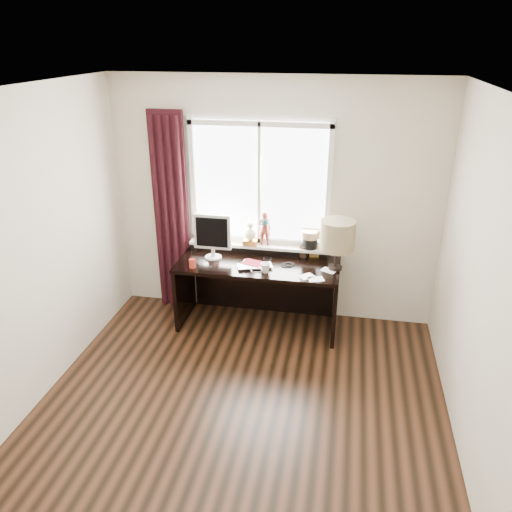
% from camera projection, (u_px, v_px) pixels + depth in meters
% --- Properties ---
extents(floor, '(3.50, 4.00, 0.00)m').
position_uv_depth(floor, '(233.00, 430.00, 4.05)').
color(floor, '#432515').
rests_on(floor, ground).
extents(ceiling, '(3.50, 4.00, 0.00)m').
position_uv_depth(ceiling, '(225.00, 96.00, 2.99)').
color(ceiling, white).
rests_on(ceiling, wall_back).
extents(wall_back, '(3.50, 0.00, 2.60)m').
position_uv_depth(wall_back, '(274.00, 203.00, 5.32)').
color(wall_back, beige).
rests_on(wall_back, ground).
extents(wall_left, '(0.00, 4.00, 2.60)m').
position_uv_depth(wall_left, '(8.00, 268.00, 3.82)').
color(wall_left, beige).
rests_on(wall_left, ground).
extents(wall_right, '(0.00, 4.00, 2.60)m').
position_uv_depth(wall_right, '(493.00, 312.00, 3.22)').
color(wall_right, beige).
rests_on(wall_right, ground).
extents(laptop, '(0.41, 0.33, 0.03)m').
position_uv_depth(laptop, '(255.00, 266.00, 5.12)').
color(laptop, silver).
rests_on(laptop, desk).
extents(mug, '(0.14, 0.14, 0.10)m').
position_uv_depth(mug, '(265.00, 267.00, 5.00)').
color(mug, white).
rests_on(mug, desk).
extents(red_cup, '(0.07, 0.07, 0.09)m').
position_uv_depth(red_cup, '(192.00, 263.00, 5.11)').
color(red_cup, '#A12E1E').
rests_on(red_cup, desk).
extents(window, '(1.52, 0.20, 1.40)m').
position_uv_depth(window, '(261.00, 203.00, 5.29)').
color(window, white).
rests_on(window, ground).
extents(curtain, '(0.38, 0.09, 2.25)m').
position_uv_depth(curtain, '(171.00, 215.00, 5.50)').
color(curtain, black).
rests_on(curtain, floor).
extents(desk, '(1.70, 0.70, 0.75)m').
position_uv_depth(desk, '(260.00, 280.00, 5.41)').
color(desk, black).
rests_on(desk, floor).
extents(monitor, '(0.40, 0.18, 0.49)m').
position_uv_depth(monitor, '(212.00, 234.00, 5.23)').
color(monitor, beige).
rests_on(monitor, desk).
extents(notebook_stack, '(0.25, 0.20, 0.03)m').
position_uv_depth(notebook_stack, '(252.00, 264.00, 5.17)').
color(notebook_stack, beige).
rests_on(notebook_stack, desk).
extents(brush_holder, '(0.09, 0.09, 0.25)m').
position_uv_depth(brush_holder, '(304.00, 251.00, 5.35)').
color(brush_holder, black).
rests_on(brush_holder, desk).
extents(icon_frame, '(0.10, 0.04, 0.13)m').
position_uv_depth(icon_frame, '(314.00, 252.00, 5.33)').
color(icon_frame, gold).
rests_on(icon_frame, desk).
extents(table_lamp, '(0.35, 0.35, 0.52)m').
position_uv_depth(table_lamp, '(337.00, 236.00, 4.95)').
color(table_lamp, black).
rests_on(table_lamp, desk).
extents(loose_papers, '(0.39, 0.38, 0.00)m').
position_uv_depth(loose_papers, '(317.00, 275.00, 4.95)').
color(loose_papers, white).
rests_on(loose_papers, desk).
extents(desk_cables, '(0.38, 0.27, 0.01)m').
position_uv_depth(desk_cables, '(283.00, 263.00, 5.21)').
color(desk_cables, black).
rests_on(desk_cables, desk).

